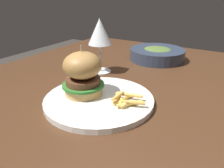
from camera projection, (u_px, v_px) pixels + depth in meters
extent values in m
cube|color=#472B19|center=(159.00, 88.00, 0.68)|extent=(1.14, 0.96, 0.04)
cylinder|color=#472B19|center=(101.00, 100.00, 1.40)|extent=(0.06, 0.06, 0.70)
cylinder|color=white|center=(99.00, 100.00, 0.55)|extent=(0.27, 0.27, 0.01)
cylinder|color=tan|center=(84.00, 90.00, 0.56)|extent=(0.10, 0.10, 0.02)
cylinder|color=#2D7028|center=(83.00, 85.00, 0.56)|extent=(0.11, 0.11, 0.01)
cylinder|color=brown|center=(83.00, 81.00, 0.55)|extent=(0.09, 0.09, 0.02)
ellipsoid|color=#A97A41|center=(82.00, 65.00, 0.54)|extent=(0.10, 0.10, 0.07)
cylinder|color=#CCB78C|center=(82.00, 55.00, 0.53)|extent=(0.00, 0.00, 0.05)
cylinder|color=#E0B251|center=(119.00, 102.00, 0.52)|extent=(0.05, 0.04, 0.01)
cylinder|color=#EABC5B|center=(128.00, 103.00, 0.51)|extent=(0.05, 0.06, 0.01)
cylinder|color=gold|center=(124.00, 99.00, 0.53)|extent=(0.03, 0.07, 0.01)
cylinder|color=#E0B251|center=(121.00, 99.00, 0.52)|extent=(0.05, 0.05, 0.01)
cylinder|color=#EABC5B|center=(130.00, 95.00, 0.53)|extent=(0.06, 0.02, 0.01)
cylinder|color=gold|center=(133.00, 102.00, 0.50)|extent=(0.05, 0.03, 0.01)
cylinder|color=#E0B251|center=(118.00, 96.00, 0.52)|extent=(0.01, 0.05, 0.01)
cylinder|color=silver|center=(101.00, 71.00, 0.76)|extent=(0.07, 0.07, 0.00)
cylinder|color=silver|center=(100.00, 58.00, 0.74)|extent=(0.01, 0.01, 0.09)
cone|color=silver|center=(100.00, 31.00, 0.70)|extent=(0.08, 0.08, 0.08)
cylinder|color=#2D384C|center=(157.00, 54.00, 0.88)|extent=(0.22, 0.22, 0.04)
ellipsoid|color=#4C662D|center=(157.00, 50.00, 0.87)|extent=(0.12, 0.12, 0.02)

